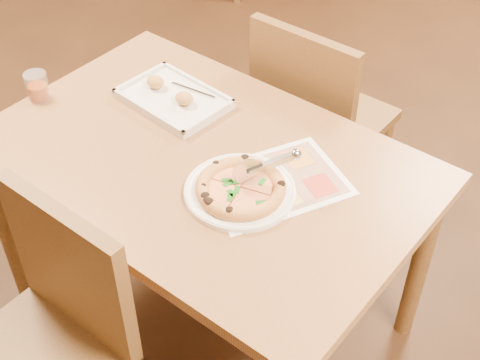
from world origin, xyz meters
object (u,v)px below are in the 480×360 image
Objects in this scene: chair_near at (50,321)px; menu at (274,183)px; dining_table at (204,179)px; appetizer_tray at (173,99)px; glass_tumbler at (38,88)px; chair_far at (314,106)px; pizza_cutter at (264,167)px; pizza at (241,188)px; plate at (240,191)px.

menu is (0.23, 0.64, 0.16)m from chair_near.
chair_near is at bearing -90.00° from dining_table.
appetizer_tray is 3.84× the size of glass_tumbler.
chair_far reaches higher than glass_tumbler.
appetizer_tray is at bearing 60.37° from chair_far.
glass_tumbler is (-0.84, -0.10, -0.05)m from pizza_cutter.
pizza_cutter reaches higher than menu.
pizza_cutter is 0.39× the size of appetizer_tray.
pizza_cutter reaches higher than appetizer_tray.
appetizer_tray is at bearing 149.68° from dining_table.
glass_tumbler is (-0.61, 0.50, 0.19)m from chair_near.
pizza is at bearing -113.37° from menu.
pizza_cutter is at bearing -18.05° from appetizer_tray.
chair_far is 0.55m from appetizer_tray.
chair_near reaches higher than pizza.
dining_table is 2.77× the size of chair_far.
chair_near is 1.90× the size of pizza.
chair_far is 1.34× the size of appetizer_tray.
appetizer_tray is (-0.49, 0.16, -0.08)m from pizza_cutter.
dining_table is 0.29m from pizza_cutter.
plate is 0.11m from pizza_cutter.
glass_tumbler is at bearing -176.76° from pizza.
chair_far is 5.13× the size of glass_tumbler.
appetizer_tray is 0.90× the size of menu.
plate is at bearing 138.45° from pizza.
chair_far is at bearing 90.00° from chair_near.
plate is at bearing 105.62° from chair_far.
menu is (0.49, -0.11, -0.01)m from appetizer_tray.
chair_far is 0.70m from plate.
chair_near is at bearing -109.32° from pizza.
glass_tumbler reaches higher than plate.
chair_far is 1.20× the size of menu.
dining_table is at bearing 163.89° from plate.
pizza is 0.64× the size of menu.
chair_far is at bearing 60.37° from appetizer_tray.
chair_near reaches higher than pizza_cutter.
dining_table is 0.31m from appetizer_tray.
chair_near is 0.81m from appetizer_tray.
menu reaches higher than dining_table.
plate is 0.10m from menu.
chair_far reaches higher than appetizer_tray.
chair_near is 1.34× the size of appetizer_tray.
pizza is at bearing -41.55° from plate.
pizza_cutter is at bearing 52.78° from pizza.
plate reaches higher than menu.
pizza_cutter is (0.23, -0.61, 0.25)m from chair_far.
chair_near is (0.00, -0.60, -0.07)m from dining_table.
pizza_cutter is 0.85m from glass_tumbler.
dining_table is 9.59× the size of pizza_cutter.
appetizer_tray is at bearing 114.38° from pizza_cutter.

